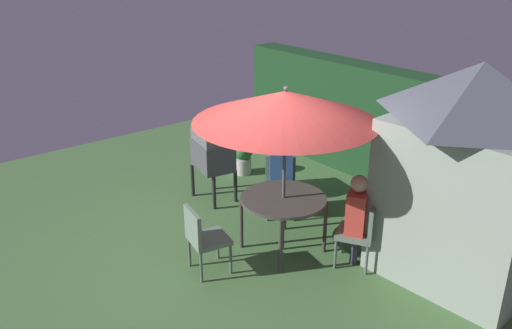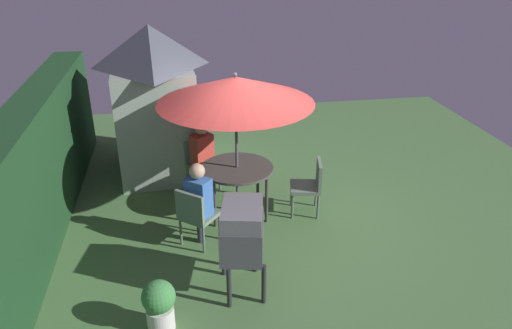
# 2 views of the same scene
# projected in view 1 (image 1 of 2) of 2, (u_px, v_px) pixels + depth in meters

# --- Properties ---
(ground_plane) EXTENTS (11.00, 11.00, 0.00)m
(ground_plane) POSITION_uv_depth(u_px,v_px,m) (238.00, 256.00, 7.17)
(ground_plane) COLOR #47703D
(hedge_backdrop) EXTENTS (7.29, 0.55, 1.97)m
(hedge_backdrop) POSITION_uv_depth(u_px,v_px,m) (404.00, 133.00, 8.84)
(hedge_backdrop) COLOR #193D1E
(hedge_backdrop) RESTS_ON ground
(garden_shed) EXTENTS (1.99, 1.56, 2.71)m
(garden_shed) POSITION_uv_depth(u_px,v_px,m) (467.00, 174.00, 6.24)
(garden_shed) COLOR gray
(garden_shed) RESTS_ON ground
(patio_table) EXTENTS (1.14, 1.14, 0.79)m
(patio_table) POSITION_uv_depth(u_px,v_px,m) (283.00, 202.00, 7.05)
(patio_table) COLOR #47423D
(patio_table) RESTS_ON ground
(patio_umbrella) EXTENTS (2.33, 2.33, 2.29)m
(patio_umbrella) POSITION_uv_depth(u_px,v_px,m) (286.00, 106.00, 6.55)
(patio_umbrella) COLOR #4C4C51
(patio_umbrella) RESTS_ON ground
(bbq_grill) EXTENTS (0.79, 0.63, 1.20)m
(bbq_grill) POSITION_uv_depth(u_px,v_px,m) (213.00, 150.00, 8.47)
(bbq_grill) COLOR #47474C
(bbq_grill) RESTS_ON ground
(chair_near_shed) EXTENTS (0.63, 0.63, 0.90)m
(chair_near_shed) POSITION_uv_depth(u_px,v_px,m) (362.00, 230.00, 6.78)
(chair_near_shed) COLOR slate
(chair_near_shed) RESTS_ON ground
(chair_far_side) EXTENTS (0.65, 0.65, 0.90)m
(chair_far_side) POSITION_uv_depth(u_px,v_px,m) (281.00, 182.00, 8.15)
(chair_far_side) COLOR slate
(chair_far_side) RESTS_ON ground
(chair_toward_hedge) EXTENTS (0.54, 0.55, 0.90)m
(chair_toward_hedge) POSITION_uv_depth(u_px,v_px,m) (203.00, 236.00, 6.63)
(chair_toward_hedge) COLOR slate
(chair_toward_hedge) RESTS_ON ground
(potted_plant_by_shed) EXTENTS (0.38, 0.38, 0.64)m
(potted_plant_by_shed) POSITION_uv_depth(u_px,v_px,m) (243.00, 155.00, 9.65)
(potted_plant_by_shed) COLOR silver
(potted_plant_by_shed) RESTS_ON ground
(person_in_red) EXTENTS (0.38, 0.41, 1.26)m
(person_in_red) POSITION_uv_depth(u_px,v_px,m) (357.00, 210.00, 6.71)
(person_in_red) COLOR #CC3D33
(person_in_red) RESTS_ON ground
(person_in_blue) EXTENTS (0.40, 0.41, 1.26)m
(person_in_blue) POSITION_uv_depth(u_px,v_px,m) (281.00, 168.00, 7.97)
(person_in_blue) COLOR #3866B2
(person_in_blue) RESTS_ON ground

